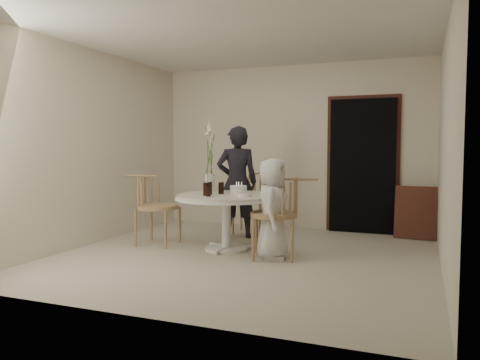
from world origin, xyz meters
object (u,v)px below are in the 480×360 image
(table, at_px, (226,203))
(chair_far, at_px, (253,194))
(birthday_cake, at_px, (238,190))
(chair_right, at_px, (285,206))
(boy, at_px, (272,209))
(girl, at_px, (237,182))
(flower_vase, at_px, (210,164))
(chair_left, at_px, (149,199))

(table, height_order, chair_far, chair_far)
(birthday_cake, bearing_deg, chair_right, -25.09)
(chair_right, distance_m, boy, 0.16)
(table, xyz_separation_m, girl, (-0.19, 0.85, 0.21))
(flower_vase, bearing_deg, girl, 72.15)
(chair_right, distance_m, chair_left, 1.99)
(chair_left, relative_size, flower_vase, 0.98)
(chair_right, relative_size, chair_left, 1.01)
(chair_far, distance_m, boy, 1.84)
(table, distance_m, boy, 0.76)
(boy, bearing_deg, flower_vase, 54.49)
(girl, distance_m, flower_vase, 0.66)
(chair_right, relative_size, birthday_cake, 4.40)
(table, bearing_deg, flower_vase, 142.83)
(table, distance_m, chair_right, 0.86)
(boy, bearing_deg, chair_left, 74.30)
(flower_vase, bearing_deg, chair_far, 77.84)
(chair_right, bearing_deg, girl, -149.00)
(girl, bearing_deg, chair_right, 111.30)
(chair_left, height_order, birthday_cake, chair_left)
(chair_far, distance_m, flower_vase, 1.24)
(chair_left, distance_m, girl, 1.33)
(chair_far, xyz_separation_m, girl, (-0.05, -0.54, 0.22))
(table, bearing_deg, chair_left, -177.93)
(chair_left, distance_m, birthday_cake, 1.27)
(boy, bearing_deg, birthday_cake, 45.31)
(table, bearing_deg, girl, 102.28)
(chair_right, distance_m, flower_vase, 1.38)
(chair_right, bearing_deg, chair_left, -107.90)
(table, bearing_deg, chair_right, -11.20)
(chair_right, bearing_deg, boy, -70.18)
(table, xyz_separation_m, chair_right, (0.84, -0.17, 0.02))
(girl, relative_size, boy, 1.37)
(chair_right, distance_m, birthday_cake, 0.83)
(flower_vase, bearing_deg, chair_right, -20.23)
(table, height_order, chair_left, chair_left)
(chair_left, height_order, flower_vase, flower_vase)
(table, height_order, flower_vase, flower_vase)
(chair_right, xyz_separation_m, flower_vase, (-1.21, 0.45, 0.48))
(chair_left, height_order, girl, girl)
(boy, relative_size, flower_vase, 1.22)
(chair_far, relative_size, girl, 0.57)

